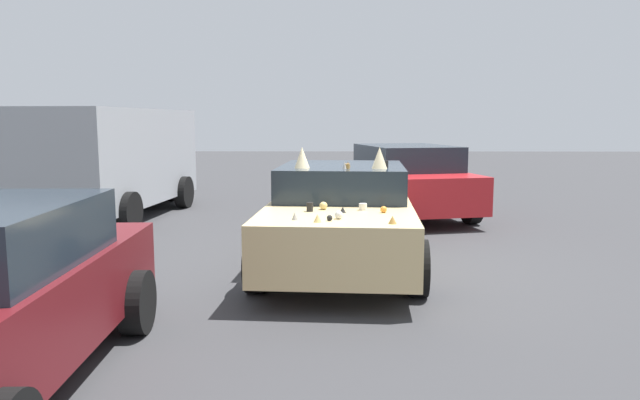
% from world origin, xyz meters
% --- Properties ---
extents(ground_plane, '(60.00, 60.00, 0.00)m').
position_xyz_m(ground_plane, '(0.00, 0.00, 0.00)').
color(ground_plane, '#38383A').
extents(art_car_decorated, '(4.75, 2.30, 1.65)m').
position_xyz_m(art_car_decorated, '(0.02, -0.00, 0.70)').
color(art_car_decorated, '#D8BC7F').
rests_on(art_car_decorated, ground).
extents(parked_van_row_back_center, '(5.05, 2.65, 2.21)m').
position_xyz_m(parked_van_row_back_center, '(3.94, 4.65, 1.24)').
color(parked_van_row_back_center, '#9EA3A8').
rests_on(parked_van_row_back_center, ground).
extents(parked_sedan_far_right, '(4.86, 2.78, 1.48)m').
position_xyz_m(parked_sedan_far_right, '(4.38, -1.38, 0.75)').
color(parked_sedan_far_right, red).
rests_on(parked_sedan_far_right, ground).
extents(parked_sedan_near_right, '(4.37, 2.42, 1.40)m').
position_xyz_m(parked_sedan_near_right, '(7.57, 5.15, 0.70)').
color(parked_sedan_near_right, white).
rests_on(parked_sedan_near_right, ground).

